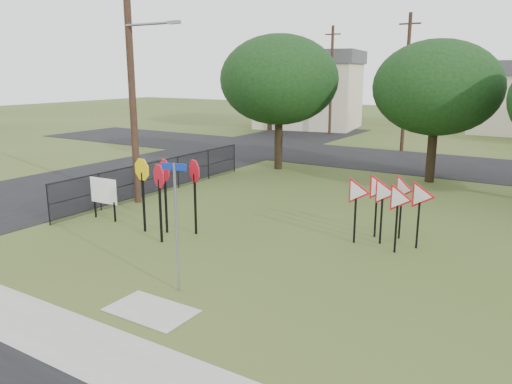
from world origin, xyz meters
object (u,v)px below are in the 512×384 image
at_px(info_board, 104,192).
at_px(stop_sign_cluster, 165,180).
at_px(yield_sign_cluster, 389,195).
at_px(street_name_sign, 176,220).

bearing_deg(info_board, stop_sign_cluster, -2.36).
bearing_deg(yield_sign_cluster, stop_sign_cluster, -154.93).
relative_size(stop_sign_cluster, yield_sign_cluster, 0.92).
xyz_separation_m(street_name_sign, yield_sign_cluster, (3.26, 6.14, -0.24)).
bearing_deg(stop_sign_cluster, yield_sign_cluster, 25.07).
height_order(stop_sign_cluster, yield_sign_cluster, stop_sign_cluster).
relative_size(yield_sign_cluster, info_board, 1.78).
bearing_deg(street_name_sign, yield_sign_cluster, 62.04).
xyz_separation_m(stop_sign_cluster, yield_sign_cluster, (6.44, 3.01, -0.29)).
bearing_deg(stop_sign_cluster, street_name_sign, -44.56).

